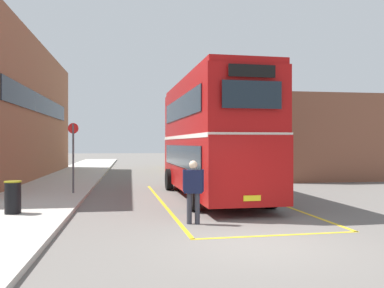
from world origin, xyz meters
TOP-DOWN VIEW (x-y plane):
  - ground_plane at (0.00, 14.40)m, footprint 135.60×135.60m
  - sidewalk_left at (-6.50, 16.80)m, footprint 4.00×57.60m
  - depot_building_right at (8.60, 18.73)m, footprint 6.28×12.04m
  - double_decker_bus at (0.50, 7.52)m, footprint 3.21×9.90m
  - single_deck_bus at (2.62, 25.61)m, footprint 3.04×8.63m
  - pedestrian_boarding at (-1.04, 2.33)m, footprint 0.56×0.34m
  - litter_bin at (-6.15, 3.96)m, footprint 0.49×0.49m
  - bus_stop_sign at (-5.09, 8.80)m, footprint 0.44×0.11m
  - bay_marking_yellow at (0.54, 5.64)m, footprint 4.77×11.98m

SIDE VIEW (x-z plane):
  - ground_plane at x=0.00m, z-range 0.00..0.00m
  - bay_marking_yellow at x=0.54m, z-range 0.00..0.01m
  - sidewalk_left at x=-6.50m, z-range 0.00..0.14m
  - litter_bin at x=-6.15m, z-range 0.14..1.10m
  - pedestrian_boarding at x=-1.04m, z-range 0.14..1.88m
  - single_deck_bus at x=2.62m, z-range 0.13..3.15m
  - bus_stop_sign at x=-5.09m, z-range 0.42..3.33m
  - double_decker_bus at x=0.50m, z-range 0.14..4.89m
  - depot_building_right at x=8.60m, z-range 0.00..5.08m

